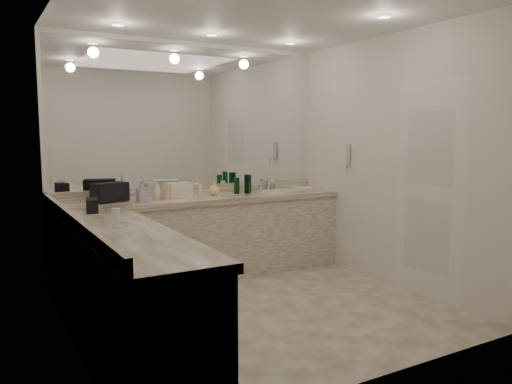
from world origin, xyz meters
TOP-DOWN VIEW (x-y plane):
  - floor at (0.00, 0.00)m, footprint 3.20×3.20m
  - ceiling at (0.00, 0.00)m, footprint 3.20×3.20m
  - wall_back at (0.00, 1.50)m, footprint 3.20×0.02m
  - wall_left at (-1.60, 0.00)m, footprint 0.02×3.00m
  - wall_right at (1.60, 0.00)m, footprint 0.02×3.00m
  - vanity_back_base at (0.00, 1.20)m, footprint 3.20×0.60m
  - vanity_back_top at (0.00, 1.19)m, footprint 3.20×0.64m
  - vanity_left_base at (-1.30, -0.30)m, footprint 0.60×2.40m
  - vanity_left_top at (-1.29, -0.30)m, footprint 0.64×2.42m
  - backsplash_back at (0.00, 1.48)m, footprint 3.20×0.04m
  - backsplash_left at (-1.58, 0.00)m, footprint 0.04×3.00m
  - mirror_back at (0.00, 1.49)m, footprint 3.12×0.01m
  - mirror_left at (-1.59, 0.00)m, footprint 0.01×2.92m
  - sink at (0.95, 1.20)m, footprint 0.44×0.44m
  - faucet at (0.95, 1.41)m, footprint 0.24×0.16m
  - wall_phone at (1.56, 0.70)m, footprint 0.06×0.10m
  - door at (1.59, -0.50)m, footprint 0.02×0.82m
  - black_toiletry_bag at (-1.00, 1.27)m, footprint 0.37×0.29m
  - black_bag_spill at (-1.30, 0.67)m, footprint 0.14×0.23m
  - cream_cosmetic_case at (-0.27, 1.29)m, footprint 0.31×0.22m
  - hand_towel at (1.29, 1.16)m, footprint 0.25×0.19m
  - lotion_left at (-1.30, -0.15)m, footprint 0.06×0.06m
  - soap_bottle_a at (-0.52, 1.23)m, footprint 0.10×0.10m
  - soap_bottle_b at (-0.72, 1.11)m, footprint 0.10×0.11m
  - soap_bottle_c at (0.14, 1.23)m, footprint 0.15×0.15m
  - green_bottle_0 at (0.60, 1.27)m, footprint 0.07×0.07m
  - green_bottle_1 at (0.54, 1.20)m, footprint 0.07×0.07m
  - green_bottle_2 at (0.60, 1.31)m, footprint 0.07×0.07m
  - green_bottle_3 at (0.44, 1.26)m, footprint 0.06×0.06m
  - amenity_bottle_0 at (-0.48, 1.25)m, footprint 0.05×0.05m
  - amenity_bottle_1 at (0.46, 1.31)m, footprint 0.06×0.06m
  - amenity_bottle_2 at (-0.89, 1.25)m, footprint 0.05×0.05m
  - amenity_bottle_3 at (-0.45, 1.13)m, footprint 0.07×0.07m
  - amenity_bottle_4 at (-1.12, 1.20)m, footprint 0.04×0.04m
  - amenity_bottle_5 at (0.01, 1.33)m, footprint 0.04×0.04m

SIDE VIEW (x-z plane):
  - floor at x=0.00m, z-range 0.00..0.00m
  - vanity_back_base at x=0.00m, z-range 0.00..0.84m
  - vanity_left_base at x=-1.30m, z-range 0.00..0.84m
  - vanity_back_top at x=0.00m, z-range 0.84..0.90m
  - vanity_left_top at x=-1.29m, z-range 0.84..0.90m
  - sink at x=0.95m, z-range 0.88..0.91m
  - hand_towel at x=1.29m, z-range 0.90..0.94m
  - amenity_bottle_4 at x=-1.12m, z-range 0.90..0.99m
  - backsplash_back at x=0.00m, z-range 0.90..1.00m
  - backsplash_left at x=-1.58m, z-range 0.90..1.00m
  - amenity_bottle_1 at x=0.46m, z-range 0.90..1.01m
  - amenity_bottle_3 at x=-0.45m, z-range 0.90..1.01m
  - amenity_bottle_5 at x=0.01m, z-range 0.90..1.02m
  - black_bag_spill at x=-1.30m, z-range 0.90..1.02m
  - amenity_bottle_0 at x=-0.48m, z-range 0.90..1.02m
  - amenity_bottle_2 at x=-0.89m, z-range 0.90..1.04m
  - faucet at x=0.95m, z-range 0.90..1.04m
  - lotion_left at x=-1.30m, z-range 0.90..1.04m
  - soap_bottle_c at x=0.14m, z-range 0.90..1.05m
  - cream_cosmetic_case at x=-0.27m, z-range 0.90..1.06m
  - green_bottle_3 at x=0.44m, z-range 0.90..1.08m
  - black_toiletry_bag at x=-1.00m, z-range 0.90..1.09m
  - soap_bottle_a at x=-0.52m, z-range 0.90..1.10m
  - green_bottle_0 at x=0.60m, z-range 0.90..1.11m
  - soap_bottle_b at x=-0.72m, z-range 0.90..1.11m
  - green_bottle_2 at x=0.60m, z-range 0.90..1.11m
  - green_bottle_1 at x=0.54m, z-range 0.90..1.12m
  - door at x=1.59m, z-range 0.00..2.10m
  - wall_back at x=0.00m, z-range 0.00..2.60m
  - wall_left at x=-1.60m, z-range 0.00..2.60m
  - wall_right at x=1.60m, z-range 0.00..2.60m
  - wall_phone at x=1.56m, z-range 1.23..1.47m
  - mirror_back at x=0.00m, z-range 1.00..2.55m
  - mirror_left at x=-1.59m, z-range 1.00..2.55m
  - ceiling at x=0.00m, z-range 2.60..2.60m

